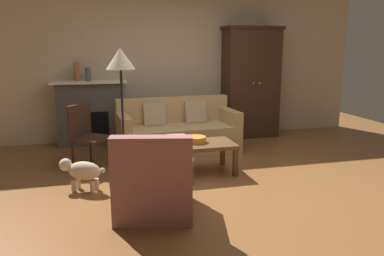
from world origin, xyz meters
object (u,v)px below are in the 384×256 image
(armoire, at_px, (251,82))
(side_chair_wooden, at_px, (86,132))
(mantel_vase_slate, at_px, (88,74))
(fruit_bowl, at_px, (196,139))
(mantel_vase_terracotta, at_px, (77,71))
(couch, at_px, (178,132))
(fireplace, at_px, (90,112))
(book_stack, at_px, (177,140))
(dog, at_px, (82,171))
(coffee_table, at_px, (193,147))
(armchair_near_left, at_px, (154,185))
(floor_lamp, at_px, (121,67))

(armoire, height_order, side_chair_wooden, armoire)
(mantel_vase_slate, relative_size, side_chair_wooden, 0.24)
(fruit_bowl, xyz_separation_m, mantel_vase_terracotta, (-1.56, 1.91, 0.82))
(couch, height_order, mantel_vase_slate, mantel_vase_slate)
(fireplace, distance_m, mantel_vase_terracotta, 0.73)
(book_stack, xyz_separation_m, dog, (-1.22, -0.30, -0.24))
(coffee_table, xyz_separation_m, dog, (-1.44, -0.29, -0.12))
(fireplace, height_order, coffee_table, fireplace)
(fireplace, relative_size, side_chair_wooden, 1.40)
(coffee_table, bearing_deg, mantel_vase_slate, 124.49)
(couch, bearing_deg, fireplace, 148.88)
(fruit_bowl, distance_m, armchair_near_left, 1.42)
(book_stack, bearing_deg, floor_lamp, -179.05)
(mantel_vase_terracotta, bearing_deg, armoire, -1.10)
(book_stack, relative_size, mantel_vase_slate, 1.21)
(armoire, xyz_separation_m, book_stack, (-1.83, -1.88, -0.55))
(mantel_vase_terracotta, bearing_deg, coffee_table, -52.07)
(book_stack, distance_m, floor_lamp, 1.19)
(couch, xyz_separation_m, floor_lamp, (-0.95, -1.14, 1.13))
(fireplace, bearing_deg, couch, -31.12)
(couch, xyz_separation_m, coffee_table, (-0.03, -1.14, 0.05))
(fireplace, height_order, book_stack, fireplace)
(book_stack, distance_m, armchair_near_left, 1.27)
(mantel_vase_terracotta, distance_m, dog, 2.47)
(fireplace, bearing_deg, dog, -92.49)
(mantel_vase_terracotta, distance_m, armchair_near_left, 3.34)
(mantel_vase_terracotta, xyz_separation_m, floor_lamp, (0.60, -1.95, 0.17))
(coffee_table, bearing_deg, book_stack, 177.62)
(couch, distance_m, mantel_vase_slate, 1.84)
(mantel_vase_slate, bearing_deg, book_stack, -60.00)
(armchair_near_left, bearing_deg, book_stack, 67.17)
(mantel_vase_slate, bearing_deg, couch, -30.57)
(couch, relative_size, coffee_table, 1.79)
(mantel_vase_terracotta, height_order, armchair_near_left, mantel_vase_terracotta)
(book_stack, bearing_deg, armoire, 45.79)
(fireplace, xyz_separation_m, couch, (1.37, -0.83, -0.25))
(armoire, distance_m, dog, 3.83)
(fireplace, height_order, floor_lamp, floor_lamp)
(book_stack, xyz_separation_m, mantel_vase_terracotta, (-1.30, 1.94, 0.80))
(floor_lamp, bearing_deg, couch, 50.21)
(book_stack, xyz_separation_m, side_chair_wooden, (-1.17, 0.61, 0.03))
(side_chair_wooden, bearing_deg, dog, -93.08)
(fireplace, xyz_separation_m, book_stack, (1.12, -1.96, -0.09))
(dog, bearing_deg, armoire, 35.60)
(armchair_near_left, bearing_deg, dog, 130.53)
(fruit_bowl, relative_size, dog, 0.53)
(fireplace, relative_size, mantel_vase_terracotta, 4.00)
(book_stack, bearing_deg, dog, -166.10)
(armoire, distance_m, book_stack, 2.68)
(fruit_bowl, height_order, floor_lamp, floor_lamp)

